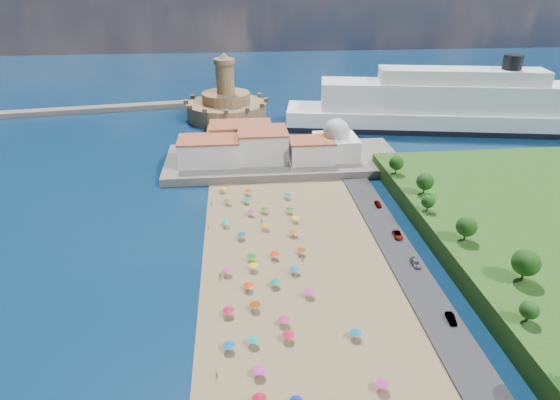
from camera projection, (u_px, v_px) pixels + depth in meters
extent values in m
plane|color=#071938|center=(274.00, 274.00, 116.40)|extent=(700.00, 700.00, 0.00)
cube|color=#59544C|center=(283.00, 160.00, 181.76)|extent=(90.00, 36.00, 3.00)
cube|color=#59544C|center=(227.00, 134.00, 211.19)|extent=(18.00, 70.00, 2.40)
cube|color=#59544C|center=(38.00, 113.00, 242.66)|extent=(199.03, 34.77, 2.60)
cube|color=silver|center=(209.00, 152.00, 173.07)|extent=(22.00, 14.00, 9.00)
cube|color=silver|center=(263.00, 145.00, 176.17)|extent=(18.00, 16.00, 11.00)
cube|color=silver|center=(311.00, 151.00, 174.85)|extent=(16.00, 12.00, 8.00)
cube|color=silver|center=(241.00, 137.00, 186.40)|extent=(24.00, 14.00, 10.00)
cube|color=silver|center=(336.00, 147.00, 179.31)|extent=(16.00, 16.00, 8.00)
sphere|color=silver|center=(336.00, 132.00, 176.65)|extent=(10.00, 10.00, 10.00)
cylinder|color=silver|center=(337.00, 122.00, 174.97)|extent=(1.20, 1.20, 1.60)
cylinder|color=#A17850|center=(227.00, 110.00, 236.72)|extent=(40.00, 40.00, 8.00)
cylinder|color=#A17850|center=(226.00, 98.00, 233.84)|extent=(24.00, 24.00, 5.00)
cylinder|color=#A17850|center=(225.00, 78.00, 229.64)|extent=(9.00, 9.00, 14.00)
cylinder|color=#A17850|center=(224.00, 61.00, 226.01)|extent=(10.40, 10.40, 2.40)
cone|color=#A17850|center=(224.00, 55.00, 224.81)|extent=(6.00, 6.00, 3.00)
cube|color=black|center=(453.00, 127.00, 220.81)|extent=(159.52, 51.16, 2.54)
cube|color=white|center=(454.00, 120.00, 219.29)|extent=(158.46, 50.59, 9.41)
cube|color=white|center=(458.00, 97.00, 214.43)|extent=(126.84, 40.88, 12.55)
cube|color=white|center=(462.00, 76.00, 210.26)|extent=(74.64, 27.45, 6.27)
cylinder|color=black|center=(513.00, 62.00, 205.97)|extent=(8.37, 8.37, 6.27)
cylinder|color=gray|center=(254.00, 267.00, 116.76)|extent=(0.07, 0.07, 2.00)
cone|color=yellow|center=(253.00, 264.00, 116.36)|extent=(2.50, 2.50, 0.60)
cylinder|color=gray|center=(249.00, 287.00, 109.45)|extent=(0.07, 0.07, 2.00)
cone|color=#F92D0B|center=(248.00, 284.00, 109.05)|extent=(2.50, 2.50, 0.60)
cone|color=#0D1EAF|center=(296.00, 400.00, 79.65)|extent=(2.50, 2.50, 0.60)
cone|color=#B50E2E|center=(259.00, 397.00, 80.20)|extent=(2.50, 2.50, 0.60)
cylinder|color=gray|center=(266.00, 227.00, 134.99)|extent=(0.07, 0.07, 2.00)
cone|color=#FE990D|center=(266.00, 224.00, 134.59)|extent=(2.50, 2.50, 0.60)
cylinder|color=gray|center=(302.00, 252.00, 123.22)|extent=(0.07, 0.07, 2.00)
cone|color=#8B410C|center=(302.00, 249.00, 122.82)|extent=(2.50, 2.50, 0.60)
cylinder|color=gray|center=(253.00, 342.00, 93.37)|extent=(0.07, 0.07, 2.00)
cone|color=#109A87|center=(253.00, 338.00, 92.97)|extent=(2.50, 2.50, 0.60)
cylinder|color=gray|center=(246.00, 200.00, 150.48)|extent=(0.07, 0.07, 2.00)
cone|color=#0E7483|center=(246.00, 198.00, 150.08)|extent=(2.50, 2.50, 0.60)
cylinder|color=gray|center=(259.00, 372.00, 86.22)|extent=(0.07, 0.07, 2.00)
cone|color=#C42AA2|center=(259.00, 369.00, 85.82)|extent=(2.50, 2.50, 0.60)
cylinder|color=gray|center=(356.00, 335.00, 95.15)|extent=(0.07, 0.07, 2.00)
cone|color=#106495|center=(356.00, 331.00, 94.75)|extent=(2.50, 2.50, 0.60)
cylinder|color=gray|center=(290.00, 210.00, 144.20)|extent=(0.07, 0.07, 2.00)
cone|color=#177B15|center=(290.00, 208.00, 143.80)|extent=(2.50, 2.50, 0.60)
cylinder|color=gray|center=(226.00, 224.00, 136.77)|extent=(0.07, 0.07, 2.00)
cone|color=#11A095|center=(226.00, 221.00, 136.37)|extent=(2.50, 2.50, 0.60)
cylinder|color=gray|center=(248.00, 192.00, 156.11)|extent=(0.07, 0.07, 2.00)
cone|color=#903F0D|center=(248.00, 190.00, 155.71)|extent=(2.50, 2.50, 0.60)
cylinder|color=gray|center=(228.00, 202.00, 149.66)|extent=(0.07, 0.07, 2.00)
cone|color=#89670C|center=(228.00, 199.00, 149.26)|extent=(2.50, 2.50, 0.60)
cylinder|color=gray|center=(223.00, 190.00, 157.85)|extent=(0.07, 0.07, 2.00)
cone|color=#F19F0A|center=(223.00, 187.00, 157.46)|extent=(2.50, 2.50, 0.60)
cylinder|color=gray|center=(294.00, 233.00, 131.76)|extent=(0.07, 0.07, 2.00)
cone|color=#E7580A|center=(294.00, 230.00, 131.37)|extent=(2.50, 2.50, 0.60)
cylinder|color=gray|center=(229.00, 347.00, 91.99)|extent=(0.07, 0.07, 2.00)
cone|color=#0C5AA8|center=(229.00, 344.00, 91.59)|extent=(2.50, 2.50, 0.60)
cylinder|color=gray|center=(296.00, 219.00, 139.17)|extent=(0.07, 0.07, 2.00)
cone|color=yellow|center=(296.00, 217.00, 138.77)|extent=(2.50, 2.50, 0.60)
cylinder|color=gray|center=(228.00, 312.00, 101.40)|extent=(0.07, 0.07, 2.00)
cone|color=#B70E3F|center=(228.00, 309.00, 101.00)|extent=(2.50, 2.50, 0.60)
cylinder|color=gray|center=(251.00, 213.00, 142.80)|extent=(0.07, 0.07, 2.00)
cone|color=#BE2892|center=(251.00, 210.00, 142.40)|extent=(2.50, 2.50, 0.60)
cylinder|color=gray|center=(255.00, 306.00, 103.11)|extent=(0.07, 0.07, 2.00)
cone|color=#7F340B|center=(255.00, 303.00, 102.71)|extent=(2.50, 2.50, 0.60)
cylinder|color=gray|center=(284.00, 321.00, 98.74)|extent=(0.07, 0.07, 2.00)
cone|color=#B42662|center=(284.00, 318.00, 98.34)|extent=(2.50, 2.50, 0.60)
cylinder|color=gray|center=(265.00, 210.00, 144.43)|extent=(0.07, 0.07, 2.00)
cone|color=#1E7C16|center=(265.00, 208.00, 144.03)|extent=(2.50, 2.50, 0.60)
cylinder|color=gray|center=(382.00, 386.00, 83.36)|extent=(0.07, 0.07, 2.00)
cone|color=#C2298D|center=(383.00, 383.00, 82.96)|extent=(2.50, 2.50, 0.60)
cylinder|color=gray|center=(288.00, 196.00, 153.36)|extent=(0.07, 0.07, 2.00)
cone|color=blue|center=(288.00, 194.00, 152.96)|extent=(2.50, 2.50, 0.60)
cylinder|color=gray|center=(288.00, 337.00, 94.57)|extent=(0.07, 0.07, 2.00)
cone|color=#BC0F39|center=(288.00, 333.00, 94.17)|extent=(2.50, 2.50, 0.60)
cylinder|color=gray|center=(310.00, 293.00, 107.27)|extent=(0.07, 0.07, 2.00)
cone|color=#C72A93|center=(310.00, 290.00, 106.87)|extent=(2.50, 2.50, 0.60)
cylinder|color=gray|center=(275.00, 256.00, 121.48)|extent=(0.07, 0.07, 2.00)
cone|color=#FF270B|center=(275.00, 253.00, 121.08)|extent=(2.50, 2.50, 0.60)
cylinder|color=gray|center=(252.00, 258.00, 120.49)|extent=(0.07, 0.07, 2.00)
cone|color=#147518|center=(252.00, 255.00, 120.09)|extent=(2.50, 2.50, 0.60)
cylinder|color=gray|center=(275.00, 283.00, 110.66)|extent=(0.07, 0.07, 2.00)
cone|color=#0D7A72|center=(275.00, 280.00, 110.26)|extent=(2.50, 2.50, 0.60)
cylinder|color=gray|center=(295.00, 270.00, 115.50)|extent=(0.07, 0.07, 2.00)
cone|color=#116FA0|center=(295.00, 267.00, 115.10)|extent=(2.50, 2.50, 0.60)
cylinder|color=gray|center=(242.00, 236.00, 130.40)|extent=(0.07, 0.07, 2.00)
cone|color=#0B5092|center=(241.00, 233.00, 130.00)|extent=(2.50, 2.50, 0.60)
cylinder|color=gray|center=(228.00, 272.00, 114.99)|extent=(0.07, 0.07, 2.00)
cone|color=#C52A9B|center=(227.00, 269.00, 114.59)|extent=(2.50, 2.50, 0.60)
imported|color=tan|center=(302.00, 260.00, 120.06)|extent=(0.75, 0.64, 1.74)
imported|color=tan|center=(221.00, 276.00, 113.36)|extent=(0.94, 0.75, 1.83)
imported|color=tan|center=(262.00, 221.00, 138.70)|extent=(0.82, 0.92, 1.56)
imported|color=tan|center=(217.00, 374.00, 85.98)|extent=(0.75, 0.82, 1.88)
imported|color=tan|center=(209.00, 226.00, 135.74)|extent=(1.27, 1.05, 1.70)
imported|color=tan|center=(212.00, 203.00, 148.88)|extent=(1.14, 0.88, 1.81)
imported|color=gray|center=(398.00, 235.00, 130.81)|extent=(2.67, 5.01, 1.34)
imported|color=gray|center=(378.00, 204.00, 147.96)|extent=(1.75, 4.11, 1.38)
imported|color=gray|center=(451.00, 318.00, 99.45)|extent=(1.74, 4.13, 1.33)
imported|color=gray|center=(416.00, 263.00, 118.27)|extent=(1.92, 4.52, 1.30)
cylinder|color=#382314|center=(527.00, 317.00, 91.22)|extent=(0.50, 0.50, 2.05)
sphere|color=#14380F|center=(529.00, 310.00, 90.41)|extent=(3.68, 3.68, 3.68)
cylinder|color=#382314|center=(523.00, 274.00, 103.14)|extent=(0.50, 0.50, 3.37)
sphere|color=#14380F|center=(526.00, 262.00, 101.80)|extent=(6.07, 6.07, 6.07)
cylinder|color=#382314|center=(465.00, 235.00, 118.57)|extent=(0.50, 0.50, 2.91)
sphere|color=#14380F|center=(467.00, 226.00, 117.42)|extent=(5.23, 5.23, 5.23)
cylinder|color=#382314|center=(427.00, 207.00, 133.27)|extent=(0.50, 0.50, 2.16)
sphere|color=#14380F|center=(428.00, 201.00, 132.41)|extent=(3.88, 3.88, 3.88)
cylinder|color=#382314|center=(424.00, 189.00, 143.35)|extent=(0.50, 0.50, 2.96)
sphere|color=#14380F|center=(425.00, 181.00, 142.17)|extent=(5.33, 5.33, 5.33)
cylinder|color=#382314|center=(396.00, 170.00, 157.72)|extent=(0.50, 0.50, 2.74)
sphere|color=#14380F|center=(396.00, 163.00, 156.63)|extent=(4.93, 4.93, 4.93)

